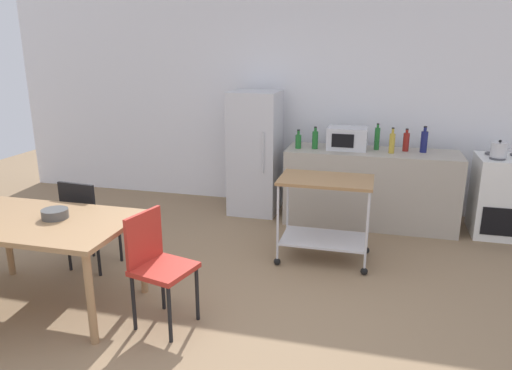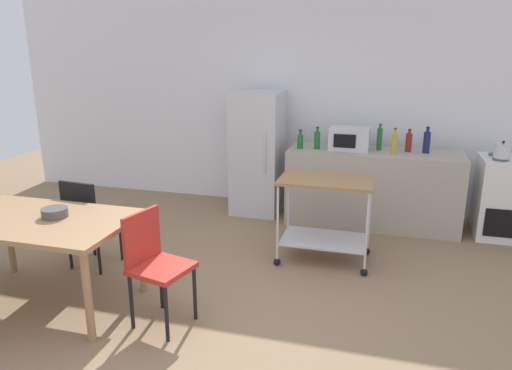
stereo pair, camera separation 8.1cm
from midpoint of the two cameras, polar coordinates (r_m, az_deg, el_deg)
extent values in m
plane|color=#8C7051|center=(3.81, -2.19, -16.79)|extent=(12.00, 12.00, 0.00)
cube|color=white|center=(6.35, 6.64, 10.43)|extent=(8.40, 0.12, 2.90)
cube|color=#A89E8E|center=(5.87, 14.07, -0.38)|extent=(2.00, 0.64, 0.90)
cube|color=#A37A51|center=(4.21, -24.12, -3.90)|extent=(1.50, 0.90, 0.04)
cylinder|color=#A37A51|center=(3.68, -18.81, -12.60)|extent=(0.06, 0.06, 0.71)
cylinder|color=#A37A51|center=(5.05, -26.94, -5.57)|extent=(0.06, 0.06, 0.71)
cylinder|color=#A37A51|center=(4.27, -12.96, -7.99)|extent=(0.06, 0.06, 0.71)
cube|color=black|center=(4.87, -18.39, -3.93)|extent=(0.43, 0.43, 0.04)
cube|color=black|center=(4.67, -20.00, -2.08)|extent=(0.38, 0.06, 0.40)
cylinder|color=black|center=(4.98, -15.38, -6.25)|extent=(0.03, 0.03, 0.45)
cylinder|color=black|center=(5.18, -18.45, -5.63)|extent=(0.03, 0.03, 0.45)
cylinder|color=black|center=(4.73, -17.80, -7.66)|extent=(0.03, 0.03, 0.45)
cylinder|color=black|center=(4.94, -20.92, -6.93)|extent=(0.03, 0.03, 0.45)
cube|color=#B72D23|center=(3.71, -10.55, -9.75)|extent=(0.48, 0.48, 0.04)
cube|color=#B72D23|center=(3.73, -12.86, -6.03)|extent=(0.12, 0.38, 0.40)
cylinder|color=black|center=(3.61, -9.99, -14.88)|extent=(0.03, 0.03, 0.45)
cylinder|color=black|center=(3.84, -6.71, -12.71)|extent=(0.03, 0.03, 0.45)
cylinder|color=black|center=(3.82, -14.05, -13.35)|extent=(0.03, 0.03, 0.45)
cylinder|color=black|center=(4.03, -10.69, -11.42)|extent=(0.03, 0.03, 0.45)
cube|color=white|center=(6.04, 27.92, -1.35)|extent=(0.60, 0.60, 0.90)
cube|color=black|center=(5.82, 28.25, -4.13)|extent=(0.48, 0.01, 0.32)
cylinder|color=#47474C|center=(5.79, 27.50, 2.74)|extent=(0.16, 0.16, 0.02)
cylinder|color=#47474C|center=(6.02, 27.07, 3.25)|extent=(0.16, 0.16, 0.02)
cube|color=silver|center=(6.09, 0.55, 3.85)|extent=(0.60, 0.60, 1.55)
cylinder|color=silver|center=(5.73, 1.47, 3.86)|extent=(0.02, 0.02, 0.50)
cube|color=olive|center=(4.66, 8.88, 0.56)|extent=(0.90, 0.56, 0.03)
cube|color=silver|center=(4.86, 8.57, -6.43)|extent=(0.83, 0.52, 0.02)
cylinder|color=silver|center=(4.61, 3.09, -4.47)|extent=(0.02, 0.02, 0.76)
sphere|color=black|center=(4.77, 3.02, -9.14)|extent=(0.07, 0.07, 0.07)
cylinder|color=silver|center=(4.52, 13.59, -5.37)|extent=(0.02, 0.02, 0.76)
sphere|color=black|center=(4.68, 13.25, -10.10)|extent=(0.07, 0.07, 0.07)
cylinder|color=silver|center=(5.07, 4.33, -2.55)|extent=(0.02, 0.02, 0.76)
sphere|color=black|center=(5.22, 4.23, -6.86)|extent=(0.07, 0.07, 0.07)
cylinder|color=silver|center=(4.99, 13.84, -3.31)|extent=(0.02, 0.02, 0.76)
sphere|color=black|center=(5.14, 13.53, -7.68)|extent=(0.07, 0.07, 0.07)
cylinder|color=#1E6628|center=(5.75, 5.70, 5.15)|extent=(0.07, 0.07, 0.16)
cylinder|color=#1E6628|center=(5.73, 5.73, 6.20)|extent=(0.03, 0.03, 0.05)
cylinder|color=black|center=(5.73, 5.74, 6.52)|extent=(0.04, 0.04, 0.01)
cylinder|color=#1E6628|center=(5.75, 7.70, 5.30)|extent=(0.07, 0.07, 0.21)
cylinder|color=#1E6628|center=(5.73, 7.75, 6.54)|extent=(0.03, 0.03, 0.05)
cylinder|color=black|center=(5.73, 7.76, 6.83)|extent=(0.04, 0.04, 0.01)
cube|color=silver|center=(5.78, 11.48, 5.45)|extent=(0.46, 0.34, 0.26)
cube|color=black|center=(5.62, 10.93, 5.17)|extent=(0.25, 0.01, 0.16)
cylinder|color=#1E6628|center=(5.83, 14.89, 5.30)|extent=(0.06, 0.06, 0.26)
cylinder|color=#1E6628|center=(5.80, 15.00, 6.75)|extent=(0.03, 0.03, 0.04)
cylinder|color=black|center=(5.80, 15.02, 7.01)|extent=(0.03, 0.03, 0.01)
cylinder|color=gold|center=(5.67, 16.55, 4.71)|extent=(0.06, 0.06, 0.22)
cylinder|color=gold|center=(5.65, 16.67, 6.11)|extent=(0.03, 0.03, 0.06)
cylinder|color=black|center=(5.64, 16.70, 6.47)|extent=(0.03, 0.03, 0.01)
cylinder|color=maroon|center=(5.83, 18.13, 4.82)|extent=(0.07, 0.07, 0.21)
cylinder|color=maroon|center=(5.81, 18.24, 6.05)|extent=(0.03, 0.03, 0.04)
cylinder|color=black|center=(5.81, 18.26, 6.30)|extent=(0.04, 0.04, 0.01)
cylinder|color=navy|center=(5.83, 20.07, 4.78)|extent=(0.08, 0.08, 0.24)
cylinder|color=navy|center=(5.80, 20.20, 6.19)|extent=(0.04, 0.04, 0.05)
cylinder|color=black|center=(5.80, 20.23, 6.48)|extent=(0.04, 0.04, 0.01)
cylinder|color=#4C4C4C|center=(4.17, -22.38, -3.06)|extent=(0.21, 0.21, 0.07)
cylinder|color=silver|center=(5.80, 27.67, 3.64)|extent=(0.17, 0.17, 0.16)
sphere|color=black|center=(5.78, 27.80, 4.55)|extent=(0.03, 0.03, 0.03)
camera|label=1|loc=(0.04, -89.50, 0.15)|focal=33.52mm
camera|label=2|loc=(0.04, 90.50, -0.15)|focal=33.52mm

